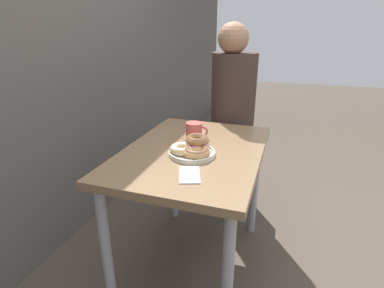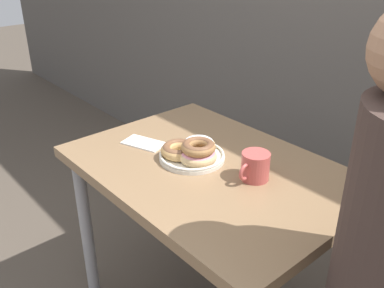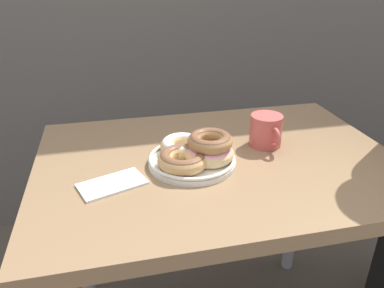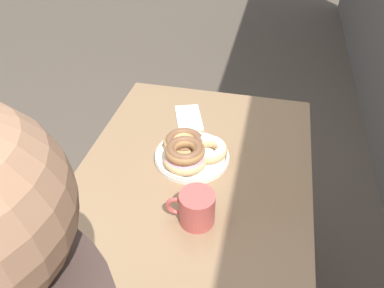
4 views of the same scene
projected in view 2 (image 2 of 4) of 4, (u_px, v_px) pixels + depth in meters
name	position (u px, v px, depth m)	size (l,w,h in m)	color
dining_table	(210.00, 189.00, 1.54)	(1.00, 0.70, 0.76)	#846647
donut_plate	(193.00, 151.00, 1.51)	(0.26, 0.25, 0.09)	silver
coffee_mug	(255.00, 166.00, 1.39)	(0.09, 0.13, 0.09)	#B74C47
napkin	(144.00, 143.00, 1.64)	(0.18, 0.13, 0.01)	white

